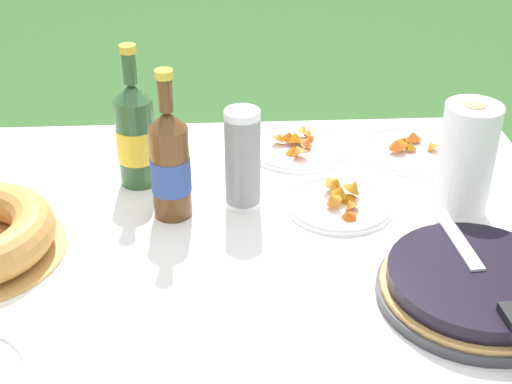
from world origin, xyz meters
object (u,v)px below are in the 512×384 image
object	(u,v)px
berry_tart	(475,286)
paper_towel_roll	(466,161)
cider_bottle_amber	(170,164)
snack_plate_left	(298,146)
cup_stack	(243,160)
snack_plate_right	(412,149)
serving_knife	(486,280)
snack_plate_near	(340,202)
cider_bottle_green	(136,134)

from	to	relation	value
berry_tart	paper_towel_roll	world-z (taller)	paper_towel_roll
cider_bottle_amber	snack_plate_left	bearing A→B (deg)	43.27
cup_stack	snack_plate_right	bearing A→B (deg)	27.54
cider_bottle_amber	snack_plate_right	distance (m)	0.61
cup_stack	paper_towel_roll	xyz separation A→B (m)	(0.44, -0.05, 0.01)
cider_bottle_amber	snack_plate_left	world-z (taller)	cider_bottle_amber
serving_knife	snack_plate_right	distance (m)	0.57
snack_plate_left	snack_plate_right	size ratio (longest dim) A/B	0.99
cup_stack	snack_plate_near	distance (m)	0.22
snack_plate_right	cider_bottle_green	bearing A→B (deg)	-170.83
cup_stack	cider_bottle_green	xyz separation A→B (m)	(-0.22, 0.11, 0.01)
serving_knife	cup_stack	distance (m)	0.52
cider_bottle_green	snack_plate_near	xyz separation A→B (m)	(0.42, -0.13, -0.10)
serving_knife	cider_bottle_amber	bearing A→B (deg)	53.35
cider_bottle_green	snack_plate_near	bearing A→B (deg)	-16.87
snack_plate_near	snack_plate_left	bearing A→B (deg)	103.26
berry_tart	cider_bottle_green	xyz separation A→B (m)	(-0.60, 0.43, 0.09)
snack_plate_left	snack_plate_right	xyz separation A→B (m)	(0.27, -0.03, -0.00)
serving_knife	cider_bottle_green	world-z (taller)	cider_bottle_green
cider_bottle_amber	snack_plate_right	size ratio (longest dim) A/B	1.30
cider_bottle_green	cider_bottle_amber	xyz separation A→B (m)	(0.08, -0.13, -0.00)
berry_tart	snack_plate_right	size ratio (longest dim) A/B	1.40
snack_plate_left	paper_towel_roll	world-z (taller)	paper_towel_roll
snack_plate_left	snack_plate_right	bearing A→B (deg)	-6.08
cider_bottle_amber	snack_plate_near	xyz separation A→B (m)	(0.34, 0.01, -0.10)
berry_tart	serving_knife	xyz separation A→B (m)	(0.00, -0.03, 0.04)
berry_tart	snack_plate_near	size ratio (longest dim) A/B	1.51
serving_knife	cup_stack	size ratio (longest dim) A/B	1.75
cup_stack	snack_plate_near	world-z (taller)	cup_stack
snack_plate_near	snack_plate_right	size ratio (longest dim) A/B	0.93
serving_knife	snack_plate_near	bearing A→B (deg)	24.12
serving_knife	snack_plate_near	xyz separation A→B (m)	(-0.18, 0.34, -0.05)
snack_plate_left	paper_towel_roll	xyz separation A→B (m)	(0.30, -0.29, 0.11)
snack_plate_near	snack_plate_left	distance (m)	0.26
serving_knife	paper_towel_roll	bearing A→B (deg)	-14.64
cider_bottle_amber	serving_knife	bearing A→B (deg)	-32.00
serving_knife	snack_plate_near	world-z (taller)	serving_knife
cider_bottle_green	paper_towel_roll	bearing A→B (deg)	-13.37
berry_tart	snack_plate_left	size ratio (longest dim) A/B	1.41
cup_stack	snack_plate_left	xyz separation A→B (m)	(0.14, 0.24, -0.09)
cider_bottle_green	serving_knife	bearing A→B (deg)	-37.45
cup_stack	cider_bottle_green	world-z (taller)	cider_bottle_green
snack_plate_near	snack_plate_right	xyz separation A→B (m)	(0.21, 0.23, -0.00)
berry_tart	cider_bottle_amber	bearing A→B (deg)	150.23
serving_knife	snack_plate_left	size ratio (longest dim) A/B	1.59
berry_tart	cup_stack	distance (m)	0.51
cider_bottle_amber	snack_plate_right	bearing A→B (deg)	23.31
cider_bottle_amber	paper_towel_roll	xyz separation A→B (m)	(0.58, -0.02, 0.00)
berry_tart	cider_bottle_amber	world-z (taller)	cider_bottle_amber
cider_bottle_amber	snack_plate_left	distance (m)	0.40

